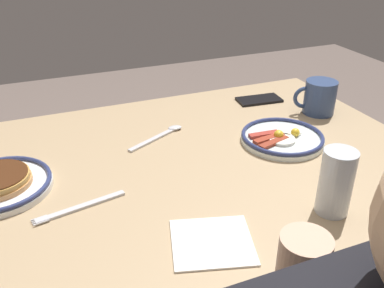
# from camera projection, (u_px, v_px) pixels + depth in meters

# --- Properties ---
(dining_table) EXTENTS (1.22, 0.86, 0.74)m
(dining_table) POSITION_uv_depth(u_px,v_px,m) (190.00, 194.00, 1.09)
(dining_table) COLOR tan
(dining_table) RESTS_ON ground_plane
(plate_center_pancakes) EXTENTS (0.22, 0.22, 0.04)m
(plate_center_pancakes) POSITION_uv_depth(u_px,v_px,m) (282.00, 138.00, 1.14)
(plate_center_pancakes) COLOR white
(plate_center_pancakes) RESTS_ON dining_table
(coffee_mug) EXTENTS (0.13, 0.10, 0.10)m
(coffee_mug) POSITION_uv_depth(u_px,v_px,m) (319.00, 97.00, 1.29)
(coffee_mug) COLOR #334772
(coffee_mug) RESTS_ON dining_table
(drinking_glass) EXTENTS (0.07, 0.07, 0.14)m
(drinking_glass) POSITION_uv_depth(u_px,v_px,m) (335.00, 185.00, 0.84)
(drinking_glass) COLOR silver
(drinking_glass) RESTS_ON dining_table
(cell_phone) EXTENTS (0.15, 0.08, 0.01)m
(cell_phone) POSITION_uv_depth(u_px,v_px,m) (259.00, 100.00, 1.40)
(cell_phone) COLOR black
(cell_phone) RESTS_ON dining_table
(paper_napkin) EXTENTS (0.18, 0.18, 0.00)m
(paper_napkin) POSITION_uv_depth(u_px,v_px,m) (212.00, 242.00, 0.79)
(paper_napkin) COLOR white
(paper_napkin) RESTS_ON dining_table
(fork_near) EXTENTS (0.20, 0.05, 0.01)m
(fork_near) POSITION_uv_depth(u_px,v_px,m) (80.00, 207.00, 0.88)
(fork_near) COLOR silver
(fork_near) RESTS_ON dining_table
(tea_spoon) EXTENTS (0.18, 0.10, 0.01)m
(tea_spoon) POSITION_uv_depth(u_px,v_px,m) (163.00, 134.00, 1.17)
(tea_spoon) COLOR silver
(tea_spoon) RESTS_ON dining_table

